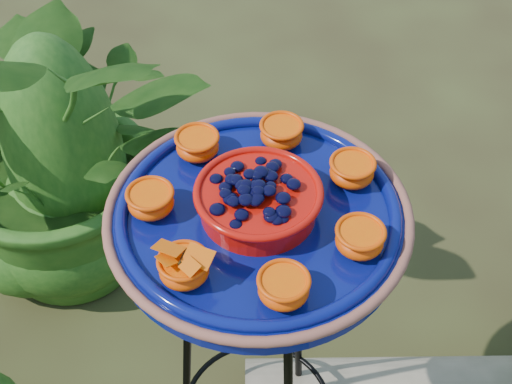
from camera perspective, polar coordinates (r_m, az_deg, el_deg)
tripod_stand at (r=1.26m, az=0.15°, el=-12.56°), size 0.36×0.36×0.80m
feeder_dish at (r=0.98m, az=0.19°, el=-1.68°), size 0.50×0.50×0.10m
shrub_back_left at (r=1.77m, az=-15.28°, el=4.03°), size 0.93×0.86×0.85m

